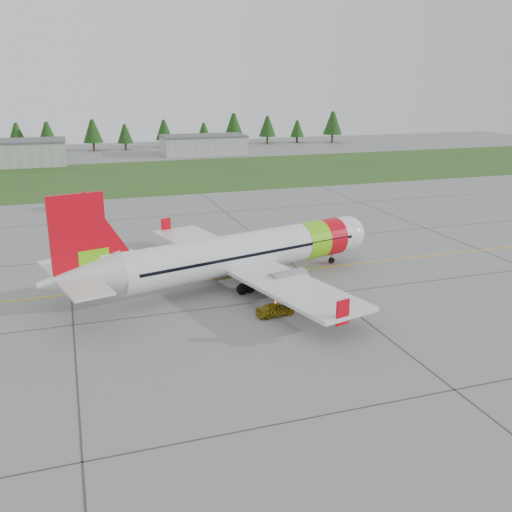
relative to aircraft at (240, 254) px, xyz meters
name	(u,v)px	position (x,y,z in m)	size (l,w,h in m)	color
ground	(236,305)	(-2.20, -5.92, -3.29)	(320.00, 320.00, 0.00)	gray
aircraft	(240,254)	(0.00, 0.00, 0.00)	(36.95, 34.78, 11.39)	silver
follow_me_car	(275,297)	(0.49, -9.52, -1.49)	(1.44, 1.22, 3.59)	yellow
service_van	(55,198)	(-18.69, 44.81, -1.34)	(1.35, 1.28, 3.88)	white
grass_strip	(133,177)	(-2.20, 76.08, -3.27)	(320.00, 50.00, 0.03)	#30561E
taxi_guideline	(215,279)	(-2.20, 2.08, -3.27)	(120.00, 0.25, 0.02)	gold
hangar_west	(0,154)	(-32.20, 104.08, -0.29)	(32.00, 14.00, 6.00)	#A8A8A3
hangar_east	(203,145)	(22.80, 112.08, -0.69)	(24.00, 12.00, 5.20)	#A8A8A3
treeline	(111,134)	(-2.20, 132.08, 1.71)	(160.00, 8.00, 10.00)	#1C3F14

